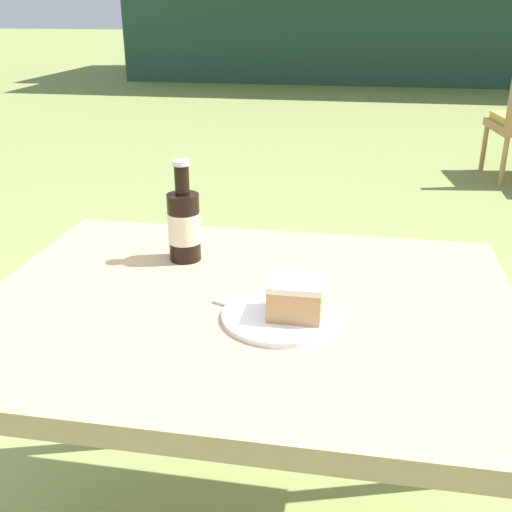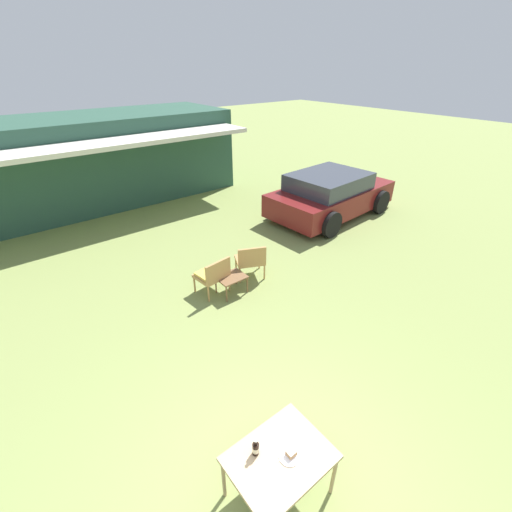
{
  "view_description": "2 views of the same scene",
  "coord_description": "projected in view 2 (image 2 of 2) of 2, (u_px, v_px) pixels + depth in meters",
  "views": [
    {
      "loc": [
        0.19,
        -0.97,
        1.19
      ],
      "look_at": [
        0.0,
        0.1,
        0.73
      ],
      "focal_mm": 42.0,
      "sensor_mm": 36.0,
      "label": 1
    },
    {
      "loc": [
        -1.38,
        -1.37,
        4.06
      ],
      "look_at": [
        2.03,
        2.96,
        0.9
      ],
      "focal_mm": 24.0,
      "sensor_mm": 36.0,
      "label": 2
    }
  ],
  "objects": [
    {
      "name": "parked_car",
      "position": [
        330.0,
        194.0,
        10.03
      ],
      "size": [
        4.01,
        2.3,
        1.28
      ],
      "rotation": [
        0.0,
        0.0,
        0.07
      ],
      "color": "maroon",
      "rests_on": "ground_plane"
    },
    {
      "name": "patio_table",
      "position": [
        280.0,
        460.0,
        3.38
      ],
      "size": [
        1.0,
        0.76,
        0.68
      ],
      "color": "tan",
      "rests_on": "ground_plane"
    },
    {
      "name": "wicker_chair_cushioned",
      "position": [
        213.0,
        274.0,
        6.67
      ],
      "size": [
        0.64,
        0.57,
        0.78
      ],
      "rotation": [
        0.0,
        0.0,
        3.27
      ],
      "color": "#B2844C",
      "rests_on": "ground_plane"
    },
    {
      "name": "cola_bottle_near",
      "position": [
        256.0,
        449.0,
        3.34
      ],
      "size": [
        0.07,
        0.07,
        0.22
      ],
      "color": "black",
      "rests_on": "patio_table"
    },
    {
      "name": "cake_on_plate",
      "position": [
        290.0,
        454.0,
        3.35
      ],
      "size": [
        0.21,
        0.21,
        0.08
      ],
      "color": "white",
      "rests_on": "patio_table"
    },
    {
      "name": "ground_plane",
      "position": [
        278.0,
        493.0,
        3.69
      ],
      "size": [
        60.0,
        60.0,
        0.0
      ],
      "primitive_type": "plane",
      "color": "olive"
    },
    {
      "name": "fork",
      "position": [
        286.0,
        459.0,
        3.33
      ],
      "size": [
        0.18,
        0.08,
        0.01
      ],
      "color": "silver",
      "rests_on": "patio_table"
    },
    {
      "name": "garden_side_table",
      "position": [
        231.0,
        278.0,
        6.72
      ],
      "size": [
        0.55,
        0.43,
        0.38
      ],
      "color": "brown",
      "rests_on": "ground_plane"
    },
    {
      "name": "cabin_building",
      "position": [
        81.0,
        161.0,
        10.61
      ],
      "size": [
        9.3,
        4.31,
        2.62
      ],
      "color": "#284C3D",
      "rests_on": "ground_plane"
    },
    {
      "name": "wicker_chair_plain",
      "position": [
        251.0,
        259.0,
        7.15
      ],
      "size": [
        0.74,
        0.7,
        0.78
      ],
      "rotation": [
        0.0,
        0.0,
        2.71
      ],
      "color": "#B2844C",
      "rests_on": "ground_plane"
    }
  ]
}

